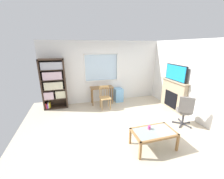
{
  "coord_description": "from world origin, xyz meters",
  "views": [
    {
      "loc": [
        -1.32,
        -3.66,
        2.42
      ],
      "look_at": [
        -0.11,
        0.45,
        1.07
      ],
      "focal_mm": 22.5,
      "sensor_mm": 36.0,
      "label": 1
    }
  ],
  "objects_px": {
    "fireplace": "(173,95)",
    "tv": "(176,73)",
    "desk_under_window": "(102,90)",
    "sippy_cup": "(149,127)",
    "plastic_drawer_unit": "(118,95)",
    "wooden_chair": "(105,97)",
    "coffee_table": "(154,134)",
    "office_chair": "(185,110)",
    "bookshelf": "(53,82)"
  },
  "relations": [
    {
      "from": "plastic_drawer_unit",
      "to": "wooden_chair",
      "type": "bearing_deg",
      "value": -143.34
    },
    {
      "from": "desk_under_window",
      "to": "plastic_drawer_unit",
      "type": "distance_m",
      "value": 0.83
    },
    {
      "from": "bookshelf",
      "to": "office_chair",
      "type": "distance_m",
      "value": 4.73
    },
    {
      "from": "desk_under_window",
      "to": "sippy_cup",
      "type": "xyz_separation_m",
      "value": [
        0.55,
        -2.95,
        -0.12
      ]
    },
    {
      "from": "sippy_cup",
      "to": "fireplace",
      "type": "bearing_deg",
      "value": 39.25
    },
    {
      "from": "bookshelf",
      "to": "plastic_drawer_unit",
      "type": "relative_size",
      "value": 3.3
    },
    {
      "from": "wooden_chair",
      "to": "sippy_cup",
      "type": "bearing_deg",
      "value": -77.54
    },
    {
      "from": "fireplace",
      "to": "office_chair",
      "type": "distance_m",
      "value": 1.27
    },
    {
      "from": "fireplace",
      "to": "tv",
      "type": "relative_size",
      "value": 1.24
    },
    {
      "from": "office_chair",
      "to": "desk_under_window",
      "type": "bearing_deg",
      "value": 129.7
    },
    {
      "from": "wooden_chair",
      "to": "coffee_table",
      "type": "bearing_deg",
      "value": -76.84
    },
    {
      "from": "desk_under_window",
      "to": "tv",
      "type": "bearing_deg",
      "value": -27.21
    },
    {
      "from": "desk_under_window",
      "to": "wooden_chair",
      "type": "distance_m",
      "value": 0.54
    },
    {
      "from": "fireplace",
      "to": "coffee_table",
      "type": "xyz_separation_m",
      "value": [
        -1.95,
        -1.76,
        -0.2
      ]
    },
    {
      "from": "fireplace",
      "to": "coffee_table",
      "type": "height_order",
      "value": "fireplace"
    },
    {
      "from": "office_chair",
      "to": "sippy_cup",
      "type": "xyz_separation_m",
      "value": [
        -1.5,
        -0.48,
        -0.06
      ]
    },
    {
      "from": "bookshelf",
      "to": "wooden_chair",
      "type": "bearing_deg",
      "value": -18.12
    },
    {
      "from": "wooden_chair",
      "to": "coffee_table",
      "type": "xyz_separation_m",
      "value": [
        0.6,
        -2.55,
        -0.08
      ]
    },
    {
      "from": "wooden_chair",
      "to": "coffee_table",
      "type": "distance_m",
      "value": 2.62
    },
    {
      "from": "bookshelf",
      "to": "tv",
      "type": "height_order",
      "value": "bookshelf"
    },
    {
      "from": "wooden_chair",
      "to": "fireplace",
      "type": "xyz_separation_m",
      "value": [
        2.55,
        -0.79,
        0.12
      ]
    },
    {
      "from": "tv",
      "to": "coffee_table",
      "type": "height_order",
      "value": "tv"
    },
    {
      "from": "coffee_table",
      "to": "sippy_cup",
      "type": "bearing_deg",
      "value": 116.3
    },
    {
      "from": "plastic_drawer_unit",
      "to": "office_chair",
      "type": "height_order",
      "value": "office_chair"
    },
    {
      "from": "office_chair",
      "to": "plastic_drawer_unit",
      "type": "bearing_deg",
      "value": 116.95
    },
    {
      "from": "wooden_chair",
      "to": "sippy_cup",
      "type": "relative_size",
      "value": 10.0
    },
    {
      "from": "wooden_chair",
      "to": "tv",
      "type": "relative_size",
      "value": 0.86
    },
    {
      "from": "wooden_chair",
      "to": "office_chair",
      "type": "relative_size",
      "value": 0.9
    },
    {
      "from": "desk_under_window",
      "to": "office_chair",
      "type": "height_order",
      "value": "office_chair"
    },
    {
      "from": "wooden_chair",
      "to": "plastic_drawer_unit",
      "type": "xyz_separation_m",
      "value": [
        0.76,
        0.56,
        -0.17
      ]
    },
    {
      "from": "bookshelf",
      "to": "tv",
      "type": "xyz_separation_m",
      "value": [
        4.42,
        -1.41,
        0.4
      ]
    },
    {
      "from": "desk_under_window",
      "to": "sippy_cup",
      "type": "height_order",
      "value": "desk_under_window"
    },
    {
      "from": "sippy_cup",
      "to": "plastic_drawer_unit",
      "type": "bearing_deg",
      "value": 85.81
    },
    {
      "from": "wooden_chair",
      "to": "plastic_drawer_unit",
      "type": "relative_size",
      "value": 1.52
    },
    {
      "from": "office_chair",
      "to": "sippy_cup",
      "type": "relative_size",
      "value": 11.11
    },
    {
      "from": "desk_under_window",
      "to": "sippy_cup",
      "type": "bearing_deg",
      "value": -79.42
    },
    {
      "from": "wooden_chair",
      "to": "tv",
      "type": "height_order",
      "value": "tv"
    },
    {
      "from": "plastic_drawer_unit",
      "to": "coffee_table",
      "type": "xyz_separation_m",
      "value": [
        -0.16,
        -3.12,
        0.09
      ]
    },
    {
      "from": "coffee_table",
      "to": "office_chair",
      "type": "bearing_deg",
      "value": 22.4
    },
    {
      "from": "bookshelf",
      "to": "desk_under_window",
      "type": "distance_m",
      "value": 1.94
    },
    {
      "from": "tv",
      "to": "office_chair",
      "type": "xyz_separation_m",
      "value": [
        -0.49,
        -1.17,
        -0.9
      ]
    },
    {
      "from": "desk_under_window",
      "to": "wooden_chair",
      "type": "xyz_separation_m",
      "value": [
        0.01,
        -0.51,
        -0.15
      ]
    },
    {
      "from": "tv",
      "to": "sippy_cup",
      "type": "distance_m",
      "value": 2.75
    },
    {
      "from": "sippy_cup",
      "to": "tv",
      "type": "bearing_deg",
      "value": 39.51
    },
    {
      "from": "plastic_drawer_unit",
      "to": "fireplace",
      "type": "distance_m",
      "value": 2.26
    },
    {
      "from": "desk_under_window",
      "to": "office_chair",
      "type": "relative_size",
      "value": 0.95
    },
    {
      "from": "tv",
      "to": "sippy_cup",
      "type": "relative_size",
      "value": 11.63
    },
    {
      "from": "bookshelf",
      "to": "wooden_chair",
      "type": "height_order",
      "value": "bookshelf"
    },
    {
      "from": "fireplace",
      "to": "office_chair",
      "type": "xyz_separation_m",
      "value": [
        -0.51,
        -1.17,
        -0.03
      ]
    },
    {
      "from": "desk_under_window",
      "to": "coffee_table",
      "type": "xyz_separation_m",
      "value": [
        0.61,
        -3.07,
        -0.23
      ]
    }
  ]
}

